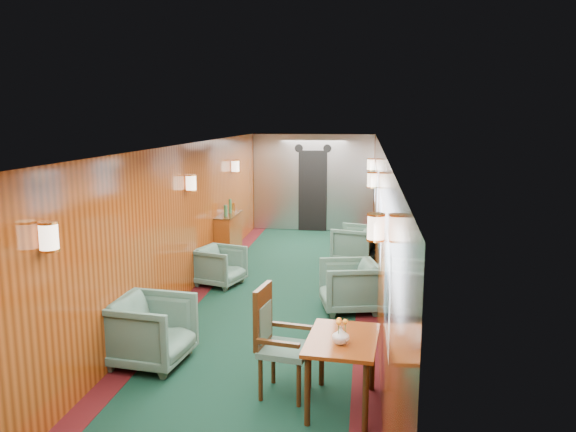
# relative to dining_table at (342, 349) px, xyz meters

# --- Properties ---
(room) EXTENTS (12.00, 12.10, 2.40)m
(room) POSITION_rel_dining_table_xyz_m (-1.11, 2.75, 1.04)
(room) COLOR black
(room) RESTS_ON ground
(bulkhead) EXTENTS (2.98, 0.17, 2.39)m
(bulkhead) POSITION_rel_dining_table_xyz_m (-1.11, 8.66, 0.59)
(bulkhead) COLOR #B0B2B7
(bulkhead) RESTS_ON ground
(windows_right) EXTENTS (0.02, 8.60, 0.80)m
(windows_right) POSITION_rel_dining_table_xyz_m (0.38, 3.00, 0.85)
(windows_right) COLOR silver
(windows_right) RESTS_ON ground
(wall_sconces) EXTENTS (2.97, 7.97, 0.25)m
(wall_sconces) POSITION_rel_dining_table_xyz_m (-1.11, 3.32, 1.19)
(wall_sconces) COLOR #FEE4C6
(wall_sconces) RESTS_ON ground
(dining_table) EXTENTS (0.74, 1.00, 0.71)m
(dining_table) POSITION_rel_dining_table_xyz_m (0.00, 0.00, 0.00)
(dining_table) COLOR brown
(dining_table) RESTS_ON ground
(side_chair) EXTENTS (0.58, 0.60, 1.13)m
(side_chair) POSITION_rel_dining_table_xyz_m (-0.69, 0.19, 0.02)
(side_chair) COLOR #1A3E37
(side_chair) RESTS_ON ground
(credenza) EXTENTS (0.33, 1.06, 1.23)m
(credenza) POSITION_rel_dining_table_xyz_m (-2.45, 5.32, -0.11)
(credenza) COLOR brown
(credenza) RESTS_ON ground
(flower_vase) EXTENTS (0.19, 0.19, 0.17)m
(flower_vase) POSITION_rel_dining_table_xyz_m (-0.01, -0.14, 0.20)
(flower_vase) COLOR silver
(flower_vase) RESTS_ON dining_table
(armchair_left_near) EXTENTS (0.95, 0.93, 0.78)m
(armchair_left_near) POSITION_rel_dining_table_xyz_m (-2.22, 0.69, -0.21)
(armchair_left_near) COLOR #1A3E37
(armchair_left_near) RESTS_ON ground
(armchair_left_far) EXTENTS (0.89, 0.88, 0.65)m
(armchair_left_far) POSITION_rel_dining_table_xyz_m (-2.22, 3.79, -0.27)
(armchair_left_far) COLOR #1A3E37
(armchair_left_far) RESTS_ON ground
(armchair_right_near) EXTENTS (0.96, 0.95, 0.74)m
(armchair_right_near) POSITION_rel_dining_table_xyz_m (-0.02, 2.82, -0.23)
(armchair_right_near) COLOR #1A3E37
(armchair_right_near) RESTS_ON ground
(armchair_right_far) EXTENTS (0.98, 0.97, 0.72)m
(armchair_right_far) POSITION_rel_dining_table_xyz_m (0.00, 5.64, -0.24)
(armchair_right_far) COLOR #1A3E37
(armchair_right_far) RESTS_ON ground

